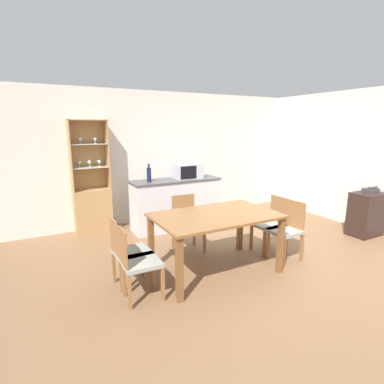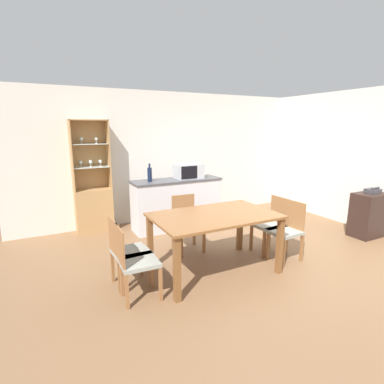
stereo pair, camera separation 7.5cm
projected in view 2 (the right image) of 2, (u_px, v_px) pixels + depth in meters
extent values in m
plane|color=brown|center=(265.00, 262.00, 4.25)|extent=(18.00, 18.00, 0.00)
cube|color=silver|center=(184.00, 156.00, 6.26)|extent=(6.80, 0.06, 2.55)
cube|color=silver|center=(369.00, 161.00, 5.39)|extent=(0.06, 4.60, 2.55)
cube|color=silver|center=(177.00, 204.00, 5.62)|extent=(1.64, 0.51, 0.90)
cube|color=#4C4C51|center=(176.00, 180.00, 5.52)|extent=(1.67, 0.54, 0.03)
cube|color=tan|center=(94.00, 210.00, 5.42)|extent=(0.64, 0.33, 0.78)
cube|color=tan|center=(89.00, 155.00, 5.35)|extent=(0.64, 0.02, 1.21)
cube|color=tan|center=(71.00, 156.00, 5.07)|extent=(0.02, 0.33, 1.21)
cube|color=tan|center=(108.00, 155.00, 5.35)|extent=(0.02, 0.33, 1.21)
cube|color=tan|center=(88.00, 120.00, 5.09)|extent=(0.64, 0.33, 0.02)
cube|color=silver|center=(91.00, 167.00, 5.26)|extent=(0.59, 0.28, 0.01)
cube|color=silver|center=(89.00, 144.00, 5.17)|extent=(0.59, 0.28, 0.01)
cylinder|color=silver|center=(81.00, 167.00, 5.22)|extent=(0.04, 0.04, 0.01)
cylinder|color=silver|center=(81.00, 165.00, 5.21)|extent=(0.01, 0.01, 0.06)
sphere|color=silver|center=(81.00, 162.00, 5.20)|extent=(0.06, 0.06, 0.06)
cylinder|color=silver|center=(82.00, 144.00, 5.15)|extent=(0.04, 0.04, 0.01)
cylinder|color=silver|center=(81.00, 142.00, 5.14)|extent=(0.01, 0.01, 0.06)
sphere|color=silver|center=(81.00, 139.00, 5.13)|extent=(0.06, 0.06, 0.06)
cylinder|color=silver|center=(91.00, 166.00, 5.27)|extent=(0.04, 0.04, 0.01)
cylinder|color=silver|center=(91.00, 165.00, 5.26)|extent=(0.01, 0.01, 0.06)
sphere|color=silver|center=(91.00, 162.00, 5.25)|extent=(0.06, 0.06, 0.06)
cylinder|color=silver|center=(96.00, 143.00, 5.24)|extent=(0.04, 0.04, 0.01)
cylinder|color=silver|center=(96.00, 142.00, 5.24)|extent=(0.01, 0.01, 0.06)
sphere|color=silver|center=(96.00, 139.00, 5.23)|extent=(0.06, 0.06, 0.06)
cylinder|color=silver|center=(101.00, 166.00, 5.33)|extent=(0.04, 0.04, 0.01)
cylinder|color=silver|center=(100.00, 164.00, 5.32)|extent=(0.01, 0.01, 0.06)
sphere|color=silver|center=(100.00, 161.00, 5.31)|extent=(0.06, 0.06, 0.06)
cube|color=brown|center=(215.00, 216.00, 3.82)|extent=(1.57, 0.98, 0.03)
cube|color=brown|center=(177.00, 270.00, 3.20)|extent=(0.07, 0.07, 0.75)
cube|color=brown|center=(280.00, 246.00, 3.85)|extent=(0.07, 0.07, 0.75)
cube|color=brown|center=(150.00, 243.00, 3.95)|extent=(0.07, 0.07, 0.75)
cube|color=brown|center=(240.00, 226.00, 4.60)|extent=(0.07, 0.07, 0.75)
cube|color=#999E93|center=(139.00, 262.00, 3.29)|extent=(0.42, 0.42, 0.05)
cube|color=#936038|center=(120.00, 246.00, 3.16)|extent=(0.03, 0.37, 0.40)
cube|color=#936038|center=(150.00, 270.00, 3.58)|extent=(0.04, 0.04, 0.40)
cube|color=#936038|center=(160.00, 284.00, 3.25)|extent=(0.04, 0.04, 0.40)
cube|color=#936038|center=(120.00, 276.00, 3.43)|extent=(0.04, 0.04, 0.40)
cube|color=#936038|center=(127.00, 292.00, 3.10)|extent=(0.04, 0.04, 0.40)
cube|color=#999E93|center=(131.00, 252.00, 3.55)|extent=(0.43, 0.43, 0.05)
cube|color=#936038|center=(114.00, 237.00, 3.40)|extent=(0.04, 0.37, 0.40)
cube|color=#936038|center=(141.00, 260.00, 3.84)|extent=(0.04, 0.04, 0.40)
cube|color=#936038|center=(152.00, 272.00, 3.53)|extent=(0.04, 0.04, 0.40)
cube|color=#936038|center=(113.00, 267.00, 3.66)|extent=(0.04, 0.04, 0.40)
cube|color=#936038|center=(122.00, 280.00, 3.35)|extent=(0.04, 0.04, 0.40)
cube|color=#999E93|center=(283.00, 232.00, 4.24)|extent=(0.43, 0.43, 0.05)
cube|color=#936038|center=(294.00, 215.00, 4.29)|extent=(0.04, 0.37, 0.40)
cube|color=#936038|center=(283.00, 254.00, 4.04)|extent=(0.04, 0.04, 0.40)
cube|color=#936038|center=(264.00, 245.00, 4.35)|extent=(0.04, 0.04, 0.40)
cube|color=#936038|center=(302.00, 248.00, 4.22)|extent=(0.04, 0.04, 0.40)
cube|color=#936038|center=(282.00, 240.00, 4.53)|extent=(0.04, 0.04, 0.40)
cube|color=#999E93|center=(269.00, 226.00, 4.49)|extent=(0.42, 0.42, 0.05)
cube|color=#936038|center=(280.00, 210.00, 4.54)|extent=(0.03, 0.37, 0.40)
cube|color=#936038|center=(268.00, 246.00, 4.30)|extent=(0.04, 0.04, 0.40)
cube|color=#936038|center=(251.00, 238.00, 4.61)|extent=(0.04, 0.04, 0.40)
cube|color=#936038|center=(286.00, 241.00, 4.47)|extent=(0.04, 0.04, 0.40)
cube|color=#936038|center=(269.00, 234.00, 4.78)|extent=(0.04, 0.04, 0.40)
cube|color=#999E93|center=(188.00, 224.00, 4.56)|extent=(0.43, 0.43, 0.05)
cube|color=#936038|center=(183.00, 207.00, 4.68)|extent=(0.37, 0.04, 0.40)
cube|color=#936038|center=(204.00, 240.00, 4.51)|extent=(0.04, 0.04, 0.40)
cube|color=#936038|center=(181.00, 244.00, 4.37)|extent=(0.04, 0.04, 0.40)
cube|color=#936038|center=(194.00, 233.00, 4.84)|extent=(0.04, 0.04, 0.40)
cube|color=#936038|center=(173.00, 236.00, 4.70)|extent=(0.04, 0.04, 0.40)
cube|color=#B7BABF|center=(189.00, 171.00, 5.60)|extent=(0.50, 0.35, 0.27)
cube|color=black|center=(189.00, 173.00, 5.42)|extent=(0.32, 0.01, 0.23)
cylinder|color=#141E38|center=(150.00, 175.00, 5.26)|extent=(0.08, 0.08, 0.25)
cylinder|color=#141E38|center=(149.00, 166.00, 5.22)|extent=(0.03, 0.03, 0.07)
cube|color=black|center=(368.00, 215.00, 5.18)|extent=(0.57, 0.38, 0.76)
cube|color=#32211C|center=(369.00, 213.00, 5.17)|extent=(0.53, 0.34, 0.02)
cube|color=#38383D|center=(373.00, 191.00, 5.12)|extent=(0.24, 0.18, 0.07)
cylinder|color=#38383D|center=(375.00, 188.00, 5.08)|extent=(0.21, 0.03, 0.03)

